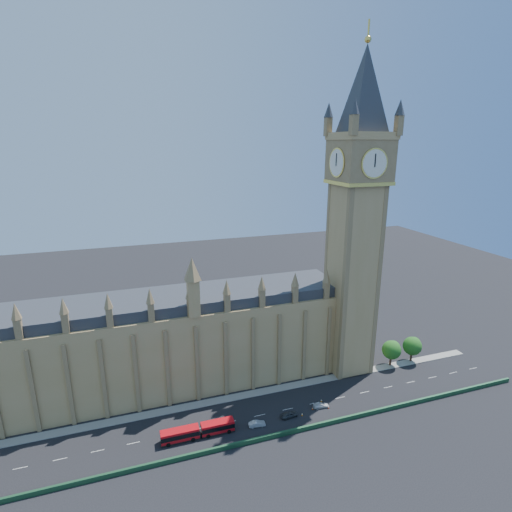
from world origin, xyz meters
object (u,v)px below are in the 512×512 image
object	(u,v)px
car_grey	(289,415)
car_silver	(257,424)
red_bus	(198,431)
car_white	(321,405)

from	to	relation	value
car_grey	car_silver	bearing A→B (deg)	89.93
car_silver	red_bus	bearing A→B (deg)	92.03
red_bus	car_white	bearing A→B (deg)	1.55
car_silver	car_white	bearing A→B (deg)	-79.18
car_silver	car_grey	bearing A→B (deg)	-79.99
car_grey	car_silver	size ratio (longest dim) A/B	1.06
red_bus	car_grey	world-z (taller)	red_bus
red_bus	car_silver	xyz separation A→B (m)	(14.87, -1.02, -0.90)
car_white	car_grey	bearing A→B (deg)	100.71
car_grey	car_white	xyz separation A→B (m)	(9.80, 0.96, -0.14)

